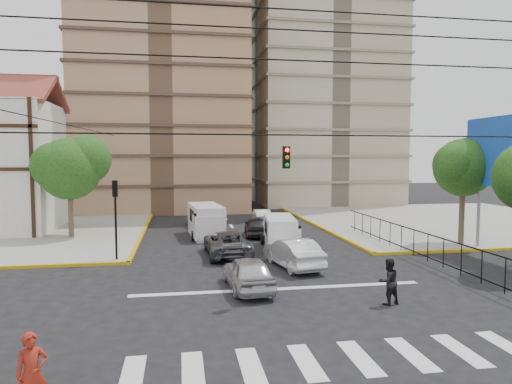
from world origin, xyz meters
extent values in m
plane|color=black|center=(0.00, 0.00, 0.00)|extent=(160.00, 160.00, 0.00)
cube|color=gray|center=(20.00, 20.00, 0.07)|extent=(26.00, 26.00, 0.15)
cube|color=silver|center=(0.00, -6.00, 0.01)|extent=(12.00, 2.40, 0.01)
cube|color=silver|center=(0.00, 1.20, 0.01)|extent=(13.00, 0.40, 0.01)
cube|color=tan|center=(14.00, 40.00, 24.00)|extent=(17.00, 16.00, 48.00)
cylinder|color=slate|center=(14.50, 8.00, 2.15)|extent=(0.20, 0.20, 4.00)
cube|color=silver|center=(14.50, 6.00, 6.15)|extent=(0.25, 6.00, 4.00)
cube|color=blue|center=(14.30, 6.00, 6.15)|extent=(0.08, 6.20, 4.20)
cylinder|color=#473828|center=(14.00, 9.00, 2.24)|extent=(0.36, 0.36, 4.48)
sphere|color=#164012|center=(14.00, 9.00, 5.16)|extent=(3.80, 3.80, 3.80)
sphere|color=#164012|center=(14.95, 9.30, 5.73)|extent=(3.04, 3.04, 3.04)
sphere|color=#164012|center=(13.24, 8.70, 5.35)|extent=(2.85, 2.85, 2.85)
cylinder|color=#473828|center=(-12.00, 16.00, 2.10)|extent=(0.36, 0.36, 4.20)
sphere|color=#164012|center=(-12.00, 16.00, 5.00)|extent=(4.40, 4.40, 4.40)
sphere|color=#164012|center=(-10.90, 16.30, 5.67)|extent=(3.52, 3.52, 3.52)
sphere|color=#164012|center=(-12.88, 15.70, 5.22)|extent=(3.30, 3.30, 3.30)
cylinder|color=black|center=(-7.80, 7.80, 1.90)|extent=(0.12, 0.12, 3.50)
cube|color=black|center=(-7.80, 7.80, 4.10)|extent=(0.28, 0.22, 0.90)
sphere|color=#FF0C0C|center=(-7.80, 7.80, 4.40)|extent=(0.17, 0.17, 0.17)
cube|color=black|center=(0.00, 0.00, 5.80)|extent=(0.28, 0.22, 0.90)
cylinder|color=black|center=(0.00, -9.00, 6.25)|extent=(18.00, 0.03, 0.03)
cube|color=silver|center=(1.98, 10.06, 1.02)|extent=(2.31, 4.61, 2.04)
cube|color=silver|center=(1.98, 8.29, 0.89)|extent=(1.80, 1.26, 1.42)
cube|color=black|center=(1.98, 7.98, 1.37)|extent=(1.64, 0.30, 0.80)
cylinder|color=black|center=(1.14, 8.64, 0.31)|extent=(0.25, 0.62, 0.62)
cylinder|color=black|center=(2.82, 8.64, 0.31)|extent=(0.25, 0.62, 0.62)
cylinder|color=black|center=(1.14, 11.47, 0.31)|extent=(0.25, 0.62, 0.62)
cylinder|color=black|center=(2.82, 11.47, 0.31)|extent=(0.25, 0.62, 0.62)
cube|color=silver|center=(-2.42, 15.25, 1.17)|extent=(2.54, 5.27, 2.34)
cube|color=silver|center=(-2.42, 13.21, 1.02)|extent=(2.05, 1.41, 1.63)
cube|color=black|center=(-2.42, 12.86, 1.58)|extent=(1.88, 0.29, 0.92)
cylinder|color=black|center=(-3.39, 13.62, 0.36)|extent=(0.25, 0.71, 0.71)
cylinder|color=black|center=(-1.46, 13.62, 0.36)|extent=(0.25, 0.71, 0.71)
cylinder|color=black|center=(-3.39, 16.88, 0.36)|extent=(0.25, 0.71, 0.71)
cylinder|color=black|center=(-1.46, 16.88, 0.36)|extent=(0.25, 0.71, 0.71)
imported|color=#BBBBC0|center=(-1.37, 1.41, 0.74)|extent=(2.03, 4.45, 1.48)
imported|color=white|center=(1.58, 5.00, 0.77)|extent=(2.42, 4.90, 1.54)
imported|color=#4E5155|center=(-1.56, 8.49, 0.74)|extent=(2.63, 5.40, 1.48)
imported|color=#A3A3A8|center=(-2.72, 20.58, 0.66)|extent=(2.33, 4.73, 1.32)
imported|color=#242426|center=(1.28, 14.86, 0.71)|extent=(2.12, 4.33, 1.42)
imported|color=silver|center=(2.80, 21.32, 0.63)|extent=(1.44, 3.87, 1.26)
imported|color=maroon|center=(-7.55, -7.75, 1.06)|extent=(0.78, 0.66, 1.82)
imported|color=black|center=(3.80, -1.56, 0.91)|extent=(1.02, 0.87, 1.83)
camera|label=1|loc=(-4.29, -18.12, 5.78)|focal=32.00mm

